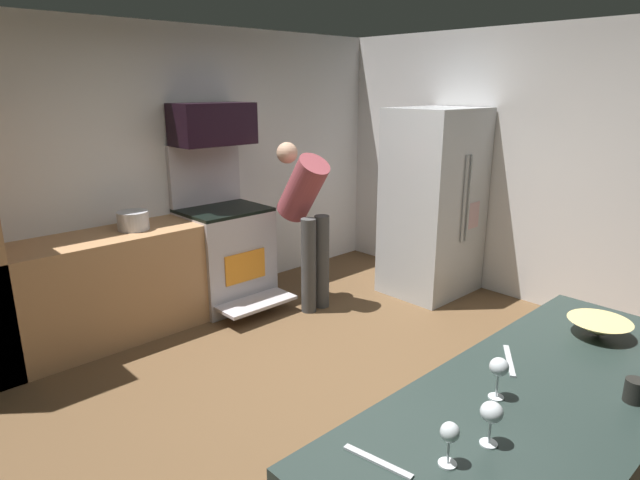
# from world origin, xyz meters

# --- Properties ---
(ground_plane) EXTENTS (5.20, 4.80, 0.02)m
(ground_plane) POSITION_xyz_m (0.00, 0.00, -0.01)
(ground_plane) COLOR brown
(wall_back) EXTENTS (5.20, 0.12, 2.60)m
(wall_back) POSITION_xyz_m (0.00, 2.34, 1.30)
(wall_back) COLOR silver
(wall_back) RESTS_ON ground
(wall_right) EXTENTS (0.12, 4.80, 2.60)m
(wall_right) POSITION_xyz_m (2.54, 0.00, 1.30)
(wall_right) COLOR silver
(wall_right) RESTS_ON ground
(lower_cabinet_run) EXTENTS (2.40, 0.60, 0.90)m
(lower_cabinet_run) POSITION_xyz_m (-0.90, 1.98, 0.45)
(lower_cabinet_run) COLOR tan
(lower_cabinet_run) RESTS_ON ground
(oven_range) EXTENTS (0.76, 0.96, 1.54)m
(oven_range) POSITION_xyz_m (0.30, 1.97, 0.51)
(oven_range) COLOR #BAB3B9
(oven_range) RESTS_ON ground
(microwave) EXTENTS (0.74, 0.38, 0.38)m
(microwave) POSITION_xyz_m (0.30, 2.06, 1.72)
(microwave) COLOR black
(microwave) RESTS_ON oven_range
(refrigerator) EXTENTS (0.88, 0.75, 1.86)m
(refrigerator) POSITION_xyz_m (2.03, 0.81, 0.93)
(refrigerator) COLOR #B8BCBF
(refrigerator) RESTS_ON ground
(person_cook) EXTENTS (0.31, 0.61, 1.56)m
(person_cook) POSITION_xyz_m (0.82, 1.37, 0.92)
(person_cook) COLOR #404040
(person_cook) RESTS_ON ground
(mixing_bowl_small) EXTENTS (0.29, 0.29, 0.08)m
(mixing_bowl_small) POSITION_xyz_m (0.19, -1.45, 0.94)
(mixing_bowl_small) COLOR #DEC376
(mixing_bowl_small) RESTS_ON counter_island
(wine_glass_near) EXTENTS (0.06, 0.06, 0.15)m
(wine_glass_near) POSITION_xyz_m (-1.12, -1.48, 1.01)
(wine_glass_near) COLOR silver
(wine_glass_near) RESTS_ON counter_island
(wine_glass_mid) EXTENTS (0.08, 0.08, 0.16)m
(wine_glass_mid) POSITION_xyz_m (-0.93, -1.52, 1.02)
(wine_glass_mid) COLOR silver
(wine_glass_mid) RESTS_ON counter_island
(wine_glass_far) EXTENTS (0.07, 0.07, 0.17)m
(wine_glass_far) POSITION_xyz_m (-0.66, -1.39, 1.03)
(wine_glass_far) COLOR silver
(wine_glass_far) RESTS_ON counter_island
(mug_coffee) EXTENTS (0.08, 0.08, 0.09)m
(mug_coffee) POSITION_xyz_m (-0.30, -1.76, 0.95)
(mug_coffee) COLOR black
(mug_coffee) RESTS_ON counter_island
(knife_chef) EXTENTS (0.07, 0.25, 0.01)m
(knife_chef) POSITION_xyz_m (-1.28, -1.32, 0.90)
(knife_chef) COLOR #B7BABF
(knife_chef) RESTS_ON counter_island
(knife_paring) EXTENTS (0.24, 0.18, 0.01)m
(knife_paring) POSITION_xyz_m (-0.36, -1.29, 0.90)
(knife_paring) COLOR #B7BABF
(knife_paring) RESTS_ON counter_island
(stock_pot) EXTENTS (0.26, 0.26, 0.16)m
(stock_pot) POSITION_xyz_m (-0.58, 1.98, 0.98)
(stock_pot) COLOR #B4B4BB
(stock_pot) RESTS_ON lower_cabinet_run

